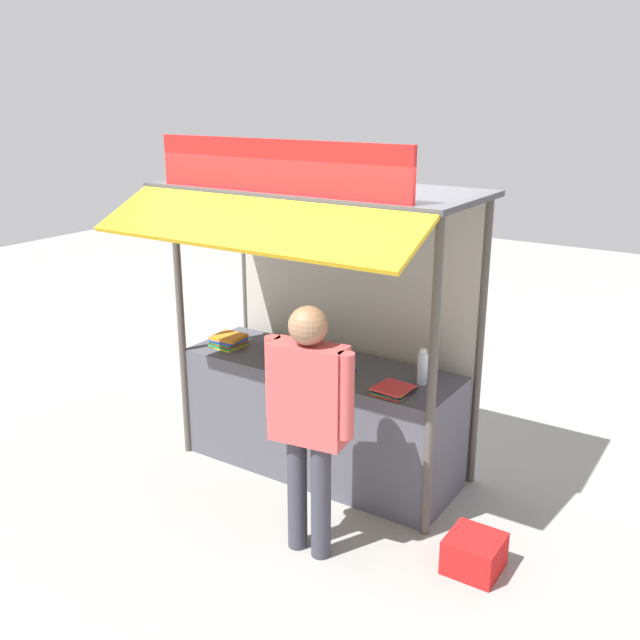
{
  "coord_description": "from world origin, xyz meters",
  "views": [
    {
      "loc": [
        2.82,
        -4.33,
        2.91
      ],
      "look_at": [
        0.0,
        0.0,
        1.26
      ],
      "focal_mm": 40.13,
      "sensor_mm": 36.0,
      "label": 1
    }
  ],
  "objects_px": {
    "banana_bunch_inner_left": "(381,254)",
    "banana_bunch_rightmost": "(193,231)",
    "water_bottle_back_right": "(432,366)",
    "magazine_stack_front_right": "(285,353)",
    "water_bottle_far_right": "(316,340)",
    "water_bottle_front_left": "(422,367)",
    "banana_bunch_leftmost": "(287,246)",
    "magazine_stack_center": "(333,372)",
    "plastic_crate": "(474,553)",
    "banana_bunch_inner_right": "(215,228)",
    "magazine_stack_far_left": "(393,390)",
    "vendor_person": "(309,410)",
    "magazine_stack_left": "(229,341)"
  },
  "relations": [
    {
      "from": "magazine_stack_front_right",
      "to": "vendor_person",
      "type": "height_order",
      "value": "vendor_person"
    },
    {
      "from": "magazine_stack_center",
      "to": "banana_bunch_leftmost",
      "type": "bearing_deg",
      "value": -119.16
    },
    {
      "from": "vendor_person",
      "to": "water_bottle_back_right",
      "type": "bearing_deg",
      "value": -114.26
    },
    {
      "from": "vendor_person",
      "to": "water_bottle_front_left",
      "type": "bearing_deg",
      "value": -114.17
    },
    {
      "from": "magazine_stack_front_right",
      "to": "magazine_stack_center",
      "type": "xyz_separation_m",
      "value": [
        0.5,
        -0.08,
        -0.02
      ]
    },
    {
      "from": "magazine_stack_center",
      "to": "vendor_person",
      "type": "xyz_separation_m",
      "value": [
        0.33,
        -0.82,
        0.09
      ]
    },
    {
      "from": "water_bottle_back_right",
      "to": "water_bottle_front_left",
      "type": "height_order",
      "value": "water_bottle_front_left"
    },
    {
      "from": "magazine_stack_left",
      "to": "banana_bunch_inner_right",
      "type": "distance_m",
      "value": 1.12
    },
    {
      "from": "water_bottle_back_right",
      "to": "banana_bunch_rightmost",
      "type": "bearing_deg",
      "value": -159.91
    },
    {
      "from": "banana_bunch_rightmost",
      "to": "plastic_crate",
      "type": "bearing_deg",
      "value": -2.25
    },
    {
      "from": "banana_bunch_leftmost",
      "to": "magazine_stack_front_right",
      "type": "bearing_deg",
      "value": 128.48
    },
    {
      "from": "banana_bunch_leftmost",
      "to": "banana_bunch_rightmost",
      "type": "xyz_separation_m",
      "value": [
        -0.86,
        0.0,
        0.01
      ]
    },
    {
      "from": "water_bottle_far_right",
      "to": "banana_bunch_inner_left",
      "type": "xyz_separation_m",
      "value": [
        0.87,
        -0.57,
        0.91
      ]
    },
    {
      "from": "water_bottle_back_right",
      "to": "magazine_stack_left",
      "type": "height_order",
      "value": "water_bottle_back_right"
    },
    {
      "from": "banana_bunch_inner_left",
      "to": "banana_bunch_leftmost",
      "type": "bearing_deg",
      "value": 179.91
    },
    {
      "from": "banana_bunch_inner_left",
      "to": "banana_bunch_rightmost",
      "type": "relative_size",
      "value": 0.95
    },
    {
      "from": "water_bottle_front_left",
      "to": "banana_bunch_leftmost",
      "type": "relative_size",
      "value": 0.88
    },
    {
      "from": "vendor_person",
      "to": "plastic_crate",
      "type": "xyz_separation_m",
      "value": [
        0.99,
        0.41,
        -0.9
      ]
    },
    {
      "from": "vendor_person",
      "to": "magazine_stack_far_left",
      "type": "bearing_deg",
      "value": -113.31
    },
    {
      "from": "water_bottle_back_right",
      "to": "magazine_stack_left",
      "type": "bearing_deg",
      "value": -171.97
    },
    {
      "from": "water_bottle_far_right",
      "to": "magazine_stack_center",
      "type": "xyz_separation_m",
      "value": [
        0.32,
        -0.24,
        -0.11
      ]
    },
    {
      "from": "magazine_stack_far_left",
      "to": "banana_bunch_inner_right",
      "type": "bearing_deg",
      "value": -169.34
    },
    {
      "from": "banana_bunch_inner_right",
      "to": "plastic_crate",
      "type": "bearing_deg",
      "value": -2.46
    },
    {
      "from": "magazine_stack_center",
      "to": "vendor_person",
      "type": "distance_m",
      "value": 0.89
    },
    {
      "from": "plastic_crate",
      "to": "water_bottle_front_left",
      "type": "bearing_deg",
      "value": 138.5
    },
    {
      "from": "banana_bunch_inner_left",
      "to": "magazine_stack_center",
      "type": "bearing_deg",
      "value": 149.58
    },
    {
      "from": "magazine_stack_center",
      "to": "banana_bunch_rightmost",
      "type": "xyz_separation_m",
      "value": [
        -1.04,
        -0.32,
        1.0
      ]
    },
    {
      "from": "banana_bunch_inner_right",
      "to": "magazine_stack_front_right",
      "type": "bearing_deg",
      "value": 51.44
    },
    {
      "from": "water_bottle_front_left",
      "to": "banana_bunch_inner_right",
      "type": "height_order",
      "value": "banana_bunch_inner_right"
    },
    {
      "from": "banana_bunch_leftmost",
      "to": "plastic_crate",
      "type": "bearing_deg",
      "value": -3.48
    },
    {
      "from": "water_bottle_back_right",
      "to": "magazine_stack_front_right",
      "type": "bearing_deg",
      "value": -169.14
    },
    {
      "from": "water_bottle_far_right",
      "to": "magazine_stack_front_right",
      "type": "xyz_separation_m",
      "value": [
        -0.18,
        -0.17,
        -0.09
      ]
    },
    {
      "from": "magazine_stack_front_right",
      "to": "banana_bunch_inner_left",
      "type": "height_order",
      "value": "banana_bunch_inner_left"
    },
    {
      "from": "water_bottle_front_left",
      "to": "banana_bunch_inner_left",
      "type": "xyz_separation_m",
      "value": [
        -0.08,
        -0.52,
        0.92
      ]
    },
    {
      "from": "banana_bunch_inner_left",
      "to": "plastic_crate",
      "type": "bearing_deg",
      "value": -6.65
    },
    {
      "from": "water_bottle_back_right",
      "to": "vendor_person",
      "type": "distance_m",
      "value": 1.16
    },
    {
      "from": "banana_bunch_inner_left",
      "to": "vendor_person",
      "type": "xyz_separation_m",
      "value": [
        -0.22,
        -0.5,
        -0.93
      ]
    },
    {
      "from": "water_bottle_far_right",
      "to": "plastic_crate",
      "type": "bearing_deg",
      "value": -21.8
    },
    {
      "from": "water_bottle_front_left",
      "to": "banana_bunch_leftmost",
      "type": "height_order",
      "value": "banana_bunch_leftmost"
    },
    {
      "from": "plastic_crate",
      "to": "water_bottle_far_right",
      "type": "bearing_deg",
      "value": 158.2
    },
    {
      "from": "magazine_stack_left",
      "to": "plastic_crate",
      "type": "bearing_deg",
      "value": -11.16
    },
    {
      "from": "water_bottle_far_right",
      "to": "vendor_person",
      "type": "bearing_deg",
      "value": -58.64
    },
    {
      "from": "magazine_stack_left",
      "to": "vendor_person",
      "type": "height_order",
      "value": "vendor_person"
    },
    {
      "from": "magazine_stack_center",
      "to": "vendor_person",
      "type": "height_order",
      "value": "vendor_person"
    },
    {
      "from": "magazine_stack_far_left",
      "to": "magazine_stack_front_right",
      "type": "bearing_deg",
      "value": 172.06
    },
    {
      "from": "water_bottle_front_left",
      "to": "magazine_stack_far_left",
      "type": "xyz_separation_m",
      "value": [
        -0.09,
        -0.27,
        -0.1
      ]
    },
    {
      "from": "water_bottle_back_right",
      "to": "plastic_crate",
      "type": "height_order",
      "value": "water_bottle_back_right"
    },
    {
      "from": "water_bottle_back_right",
      "to": "magazine_stack_far_left",
      "type": "relative_size",
      "value": 0.81
    },
    {
      "from": "water_bottle_far_right",
      "to": "water_bottle_back_right",
      "type": "bearing_deg",
      "value": 3.26
    },
    {
      "from": "magazine_stack_center",
      "to": "banana_bunch_leftmost",
      "type": "distance_m",
      "value": 1.05
    }
  ]
}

